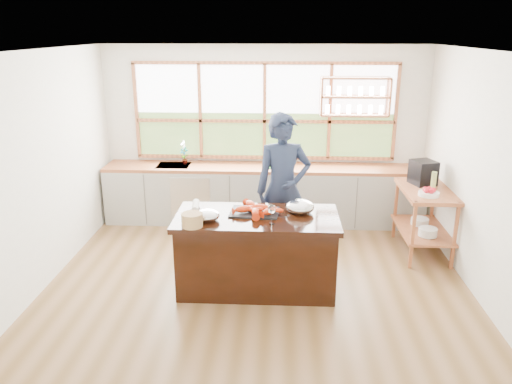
# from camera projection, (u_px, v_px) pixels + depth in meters

# --- Properties ---
(ground_plane) EXTENTS (5.00, 5.00, 0.00)m
(ground_plane) POSITION_uv_depth(u_px,v_px,m) (258.00, 279.00, 6.10)
(ground_plane) COLOR olive
(room_shell) EXTENTS (5.02, 4.52, 2.71)m
(room_shell) POSITION_uv_depth(u_px,v_px,m) (262.00, 129.00, 6.04)
(room_shell) COLOR white
(room_shell) RESTS_ON ground_plane
(back_counter) EXTENTS (4.90, 0.63, 0.90)m
(back_counter) POSITION_uv_depth(u_px,v_px,m) (262.00, 194.00, 7.80)
(back_counter) COLOR #A6A59E
(back_counter) RESTS_ON ground_plane
(right_shelf_unit) EXTENTS (0.62, 1.10, 0.90)m
(right_shelf_unit) POSITION_uv_depth(u_px,v_px,m) (424.00, 211.00, 6.65)
(right_shelf_unit) COLOR #AA5931
(right_shelf_unit) RESTS_ON ground_plane
(island) EXTENTS (1.85, 0.90, 0.90)m
(island) POSITION_uv_depth(u_px,v_px,m) (257.00, 252.00, 5.77)
(island) COLOR black
(island) RESTS_ON ground_plane
(cook) EXTENTS (0.79, 0.59, 1.94)m
(cook) POSITION_uv_depth(u_px,v_px,m) (283.00, 189.00, 6.33)
(cook) COLOR #1B243C
(cook) RESTS_ON ground_plane
(potted_plant) EXTENTS (0.17, 0.13, 0.27)m
(potted_plant) POSITION_uv_depth(u_px,v_px,m) (184.00, 156.00, 7.74)
(potted_plant) COLOR slate
(potted_plant) RESTS_ON back_counter
(cutting_board) EXTENTS (0.42, 0.32, 0.01)m
(cutting_board) POSITION_uv_depth(u_px,v_px,m) (276.00, 166.00, 7.65)
(cutting_board) COLOR green
(cutting_board) RESTS_ON back_counter
(espresso_machine) EXTENTS (0.37, 0.38, 0.33)m
(espresso_machine) POSITION_uv_depth(u_px,v_px,m) (423.00, 172.00, 6.75)
(espresso_machine) COLOR black
(espresso_machine) RESTS_ON right_shelf_unit
(wine_bottle) EXTENTS (0.07, 0.07, 0.26)m
(wine_bottle) POSITION_uv_depth(u_px,v_px,m) (434.00, 182.00, 6.44)
(wine_bottle) COLOR #A3B059
(wine_bottle) RESTS_ON right_shelf_unit
(fruit_bowl) EXTENTS (0.26, 0.26, 0.11)m
(fruit_bowl) POSITION_uv_depth(u_px,v_px,m) (429.00, 193.00, 6.30)
(fruit_bowl) COLOR white
(fruit_bowl) RESTS_ON right_shelf_unit
(slate_board) EXTENTS (0.58, 0.44, 0.02)m
(slate_board) POSITION_uv_depth(u_px,v_px,m) (254.00, 212.00, 5.73)
(slate_board) COLOR black
(slate_board) RESTS_ON island
(lobster_pile) EXTENTS (0.52, 0.48, 0.08)m
(lobster_pile) POSITION_uv_depth(u_px,v_px,m) (256.00, 209.00, 5.68)
(lobster_pile) COLOR red
(lobster_pile) RESTS_ON slate_board
(mixing_bowl_left) EXTENTS (0.27, 0.27, 0.13)m
(mixing_bowl_left) POSITION_uv_depth(u_px,v_px,m) (208.00, 215.00, 5.50)
(mixing_bowl_left) COLOR silver
(mixing_bowl_left) RESTS_ON island
(mixing_bowl_right) EXTENTS (0.33, 0.33, 0.16)m
(mixing_bowl_right) POSITION_uv_depth(u_px,v_px,m) (300.00, 207.00, 5.72)
(mixing_bowl_right) COLOR silver
(mixing_bowl_right) RESTS_ON island
(wine_glass) EXTENTS (0.08, 0.08, 0.22)m
(wine_glass) POSITION_uv_depth(u_px,v_px,m) (272.00, 210.00, 5.36)
(wine_glass) COLOR white
(wine_glass) RESTS_ON island
(wicker_basket) EXTENTS (0.23, 0.23, 0.15)m
(wicker_basket) POSITION_uv_depth(u_px,v_px,m) (192.00, 220.00, 5.32)
(wicker_basket) COLOR tan
(wicker_basket) RESTS_ON island
(parchment_roll) EXTENTS (0.11, 0.31, 0.08)m
(parchment_roll) POSITION_uv_depth(u_px,v_px,m) (196.00, 206.00, 5.83)
(parchment_roll) COLOR silver
(parchment_roll) RESTS_ON island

